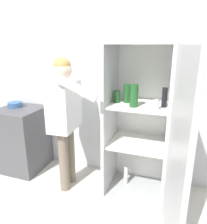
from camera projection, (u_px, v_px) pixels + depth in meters
The scene contains 6 objects.
ground_plane at pixel (92, 220), 2.23m from camera, with size 12.00×12.00×0.00m, color beige.
wall_back at pixel (120, 81), 2.74m from camera, with size 7.00×0.06×2.55m.
refrigerator at pixel (147, 127), 2.31m from camera, with size 0.87×1.28×1.75m.
person at pixel (65, 110), 2.51m from camera, with size 0.64×0.60×1.59m.
counter at pixel (22, 139), 3.09m from camera, with size 0.58×0.59×0.89m.
bowl at pixel (15, 105), 3.04m from camera, with size 0.20×0.20×0.07m.
Camera 1 is at (0.70, -1.67, 1.71)m, focal length 35.00 mm.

